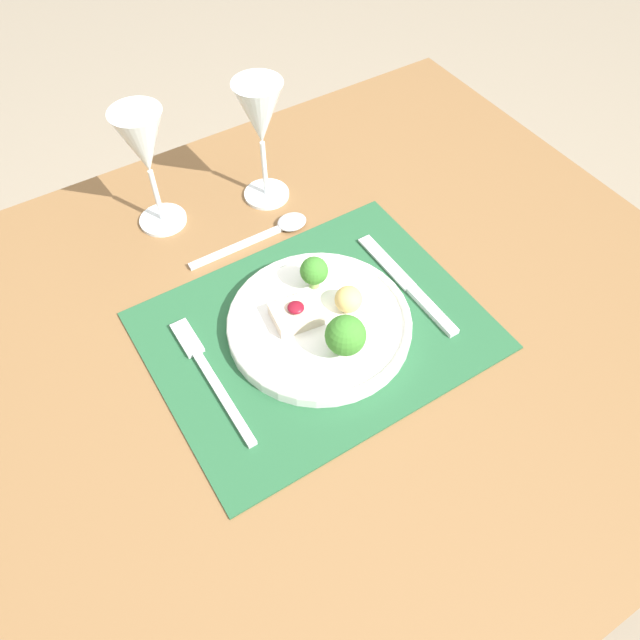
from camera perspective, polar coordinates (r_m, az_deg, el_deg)
name	(u,v)px	position (r m, az deg, el deg)	size (l,w,h in m)	color
ground_plane	(318,521)	(1.52, -0.22, -17.92)	(8.00, 8.00, 0.00)	gray
dining_table	(316,371)	(0.95, -0.33, -4.68)	(1.16, 0.96, 0.74)	brown
placemat	(316,330)	(0.86, -0.37, -0.96)	(0.44, 0.35, 0.00)	#235633
dinner_plate	(322,322)	(0.85, 0.14, -0.19)	(0.25, 0.25, 0.08)	white
fork	(207,370)	(0.83, -10.29, -4.54)	(0.02, 0.22, 0.01)	silver
knife	(413,290)	(0.91, 8.46, 2.75)	(0.02, 0.22, 0.01)	silver
spoon	(276,229)	(0.99, -4.06, 8.29)	(0.20, 0.04, 0.01)	silver
wine_glass_near	(260,119)	(0.97, -5.49, 17.80)	(0.08, 0.08, 0.21)	white
wine_glass_far	(144,148)	(0.95, -15.80, 14.91)	(0.08, 0.08, 0.20)	white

